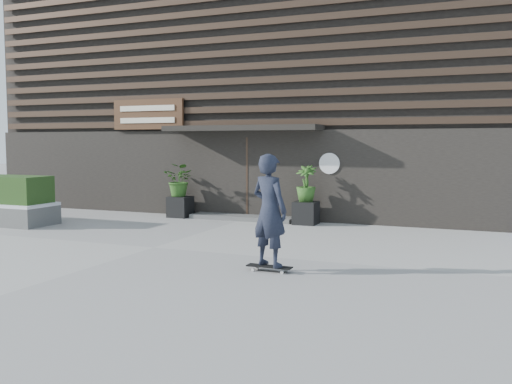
% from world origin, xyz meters
% --- Properties ---
extents(ground, '(80.00, 80.00, 0.00)m').
position_xyz_m(ground, '(0.00, 0.00, 0.00)').
color(ground, '#A19F99').
rests_on(ground, ground).
extents(entrance_step, '(3.00, 0.80, 0.12)m').
position_xyz_m(entrance_step, '(0.00, 4.60, 0.06)').
color(entrance_step, '#4F4F4C').
rests_on(entrance_step, ground).
extents(planter_pot_left, '(0.60, 0.60, 0.60)m').
position_xyz_m(planter_pot_left, '(-1.90, 4.40, 0.30)').
color(planter_pot_left, black).
rests_on(planter_pot_left, ground).
extents(bamboo_left, '(0.86, 0.75, 0.96)m').
position_xyz_m(bamboo_left, '(-1.90, 4.40, 1.08)').
color(bamboo_left, '#2D591E').
rests_on(bamboo_left, planter_pot_left).
extents(planter_pot_right, '(0.60, 0.60, 0.60)m').
position_xyz_m(planter_pot_right, '(1.90, 4.40, 0.30)').
color(planter_pot_right, black).
rests_on(planter_pot_right, ground).
extents(bamboo_right, '(0.54, 0.54, 0.96)m').
position_xyz_m(bamboo_right, '(1.90, 4.40, 1.08)').
color(bamboo_right, '#2D591E').
rests_on(bamboo_right, planter_pot_right).
extents(building, '(18.00, 11.00, 8.00)m').
position_xyz_m(building, '(-0.00, 9.96, 3.99)').
color(building, black).
rests_on(building, ground).
extents(skateboarder, '(0.80, 0.66, 1.97)m').
position_xyz_m(skateboarder, '(2.98, -1.12, 1.03)').
color(skateboarder, black).
rests_on(skateboarder, ground).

